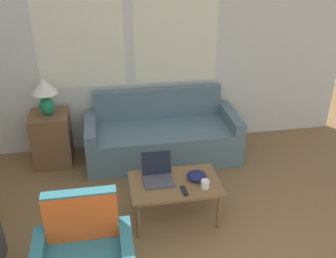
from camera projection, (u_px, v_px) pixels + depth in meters
name	position (u px, v px, depth m)	size (l,w,h in m)	color
wall_back	(135.00, 54.00, 5.12)	(5.90, 0.06, 2.60)	silver
couch	(162.00, 137.00, 5.26)	(1.99, 0.82, 0.86)	slate
side_table	(52.00, 138.00, 5.08)	(0.48, 0.48, 0.69)	brown
table_lamp	(45.00, 92.00, 4.78)	(0.32, 0.32, 0.47)	#1E8451
coffee_table	(175.00, 187.00, 4.06)	(0.93, 0.59, 0.45)	brown
laptop	(158.00, 174.00, 4.07)	(0.31, 0.32, 0.26)	#47474C
cup_navy	(205.00, 184.00, 3.94)	(0.09, 0.09, 0.09)	white
snack_bowl	(197.00, 176.00, 4.08)	(0.20, 0.20, 0.07)	#191E4C
tv_remote	(184.00, 191.00, 3.90)	(0.06, 0.15, 0.02)	black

